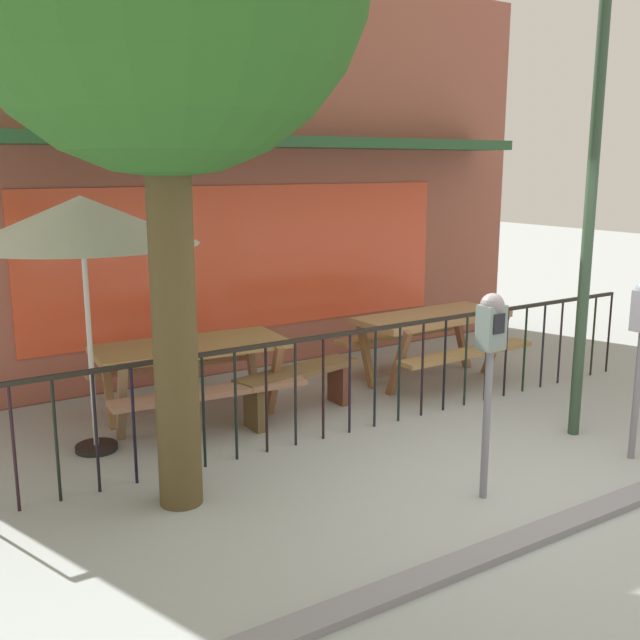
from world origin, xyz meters
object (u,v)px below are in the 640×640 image
object	(u,v)px
parking_meter_near	(491,342)
patio_bench	(298,381)
picnic_table_left	(191,360)
patio_umbrella	(82,222)
picnic_table_right	(432,328)
street_lamp	(596,132)

from	to	relation	value
parking_meter_near	patio_bench	bearing A→B (deg)	94.92
picnic_table_left	patio_umbrella	world-z (taller)	patio_umbrella
patio_bench	parking_meter_near	world-z (taller)	parking_meter_near
patio_bench	picnic_table_right	bearing A→B (deg)	6.20
picnic_table_left	parking_meter_near	xyz separation A→B (m)	(1.14, -2.74, 0.58)
picnic_table_left	street_lamp	world-z (taller)	street_lamp
picnic_table_left	patio_bench	world-z (taller)	picnic_table_left
patio_umbrella	patio_bench	distance (m)	2.55
patio_bench	street_lamp	distance (m)	3.51
parking_meter_near	street_lamp	size ratio (longest dim) A/B	0.37
patio_bench	street_lamp	xyz separation A→B (m)	(1.86, -1.82, 2.36)
parking_meter_near	picnic_table_right	bearing A→B (deg)	55.86
picnic_table_left	patio_bench	bearing A→B (deg)	-24.13
picnic_table_left	parking_meter_near	bearing A→B (deg)	-67.47
picnic_table_right	patio_umbrella	world-z (taller)	patio_umbrella
picnic_table_right	patio_umbrella	size ratio (longest dim) A/B	0.84
picnic_table_left	patio_bench	xyz separation A→B (m)	(0.94, -0.42, -0.26)
patio_umbrella	street_lamp	bearing A→B (deg)	-27.65
patio_umbrella	picnic_table_left	bearing A→B (deg)	13.39
street_lamp	picnic_table_right	bearing A→B (deg)	88.58
picnic_table_left	parking_meter_near	world-z (taller)	parking_meter_near
patio_bench	parking_meter_near	bearing A→B (deg)	-85.08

